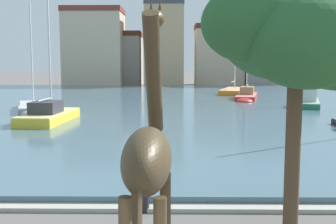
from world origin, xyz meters
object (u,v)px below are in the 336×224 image
at_px(sailboat_green, 308,101).
at_px(sailboat_yellow, 52,116).
at_px(sailboat_orange, 235,92).
at_px(shade_tree, 302,35).
at_px(sailboat_red, 246,97).
at_px(mooring_bollard, 145,203).
at_px(sailboat_grey, 34,109).
at_px(giraffe_statue, 148,164).

height_order(sailboat_green, sailboat_yellow, sailboat_yellow).
xyz_separation_m(sailboat_orange, shade_tree, (-4.15, -39.77, 4.23)).
height_order(sailboat_red, shade_tree, sailboat_red).
relative_size(shade_tree, mooring_bollard, 11.75).
xyz_separation_m(sailboat_red, sailboat_yellow, (-14.83, -15.41, 0.09)).
height_order(sailboat_grey, sailboat_yellow, sailboat_yellow).
height_order(giraffe_statue, sailboat_red, sailboat_red).
height_order(sailboat_grey, shade_tree, sailboat_grey).
xyz_separation_m(giraffe_statue, sailboat_orange, (7.47, 43.82, -2.18)).
xyz_separation_m(sailboat_red, shade_tree, (-4.20, -32.05, 4.17)).
bearing_deg(sailboat_red, sailboat_orange, 90.32).
bearing_deg(giraffe_statue, sailboat_yellow, 109.46).
height_order(sailboat_red, mooring_bollard, sailboat_red).
distance_m(sailboat_red, sailboat_yellow, 21.38).
height_order(sailboat_red, sailboat_orange, sailboat_orange).
xyz_separation_m(sailboat_green, sailboat_orange, (-4.34, 13.44, -0.18)).
xyz_separation_m(sailboat_green, mooring_bollard, (-12.22, -25.16, -0.36)).
xyz_separation_m(giraffe_statue, sailboat_grey, (-10.13, 25.84, -2.20)).
xyz_separation_m(sailboat_yellow, shade_tree, (10.63, -16.64, 4.08)).
bearing_deg(giraffe_statue, sailboat_grey, 111.41).
relative_size(sailboat_grey, sailboat_yellow, 0.87).
bearing_deg(sailboat_grey, sailboat_yellow, -61.29).
distance_m(shade_tree, mooring_bollard, 5.89).
bearing_deg(shade_tree, mooring_bollard, 162.63).
relative_size(giraffe_statue, sailboat_yellow, 0.54).
bearing_deg(sailboat_green, sailboat_yellow, -153.13).
relative_size(giraffe_statue, mooring_bollard, 10.24).
xyz_separation_m(shade_tree, mooring_bollard, (-3.73, 1.17, -4.41)).
distance_m(sailboat_grey, shade_tree, 25.95).
bearing_deg(shade_tree, sailboat_grey, 121.69).
bearing_deg(sailboat_orange, sailboat_yellow, -122.58).
height_order(sailboat_grey, sailboat_orange, sailboat_grey).
relative_size(sailboat_red, sailboat_yellow, 0.82).
bearing_deg(sailboat_green, shade_tree, -107.88).
height_order(giraffe_statue, sailboat_green, sailboat_green).
bearing_deg(sailboat_grey, sailboat_orange, 45.62).
distance_m(sailboat_green, sailboat_orange, 14.12).
bearing_deg(sailboat_red, sailboat_grey, -149.80).
height_order(sailboat_red, sailboat_yellow, sailboat_yellow).
height_order(sailboat_orange, mooring_bollard, sailboat_orange).
distance_m(sailboat_green, sailboat_red, 7.16).
relative_size(sailboat_red, sailboat_grey, 0.94).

